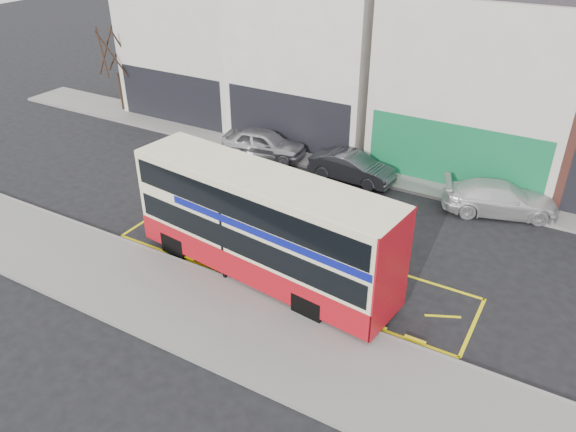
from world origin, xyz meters
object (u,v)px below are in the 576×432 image
Objects in this scene: double_decker_bus at (263,225)px; car_silver at (264,143)px; street_tree_left at (114,39)px; car_grey at (352,167)px; street_tree_right at (483,102)px; car_white at (500,198)px; bus_stop_post at (224,232)px.

car_silver is at bearing 128.94° from double_decker_bus.
car_silver is 0.67× the size of street_tree_left.
car_silver is 1.06× the size of car_grey.
double_decker_bus is 2.48× the size of car_grey.
car_silver is at bearing 89.41° from car_grey.
double_decker_bus is 20.55m from street_tree_left.
street_tree_right is at bearing 75.12° from double_decker_bus.
street_tree_left is at bearing 85.69° from car_grey.
car_white is (12.18, 0.05, -0.05)m from car_silver.
street_tree_right is (21.96, 0.87, -0.55)m from street_tree_left.
car_silver is 12.39m from street_tree_left.
bus_stop_post is 0.56× the size of street_tree_right.
car_white is at bearing -98.37° from car_silver.
double_decker_bus reaches higher than car_grey.
car_grey is 6.64m from street_tree_right.
car_white is 0.73× the size of street_tree_left.
double_decker_bus is 2.33× the size of car_silver.
bus_stop_post is (-1.01, -1.00, -0.04)m from double_decker_bus.
car_silver is 11.06m from street_tree_right.
car_white is (6.98, 0.26, 0.02)m from car_grey.
car_grey is 0.63× the size of street_tree_left.
bus_stop_post is at bearing -163.54° from car_silver.
car_grey is at bearing 100.06° from double_decker_bus.
bus_stop_post is at bearing 124.27° from car_white.
car_grey is at bearing -152.31° from street_tree_right.
car_white is 24.22m from street_tree_left.
street_tree_left reaches higher than car_grey.
street_tree_left is 1.14× the size of street_tree_right.
bus_stop_post is 13.84m from street_tree_right.
double_decker_bus is 3.17× the size of bus_stop_post.
car_silver is at bearing -166.59° from street_tree_right.
street_tree_right is (5.57, 12.53, 1.92)m from bus_stop_post.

